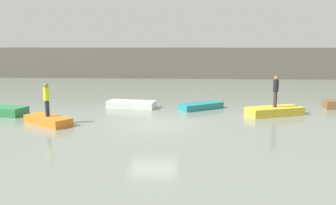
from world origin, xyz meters
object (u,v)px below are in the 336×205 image
(rowboat_green, at_px, (1,111))
(person_hiviz_shirt, at_px, (47,98))
(rowboat_teal, at_px, (201,106))
(rowboat_orange, at_px, (48,120))
(rowboat_white, at_px, (131,104))
(rowboat_yellow, at_px, (275,111))
(person_dark_shirt, at_px, (276,90))

(rowboat_green, xyz_separation_m, person_hiviz_shirt, (3.79, -2.23, 1.16))
(rowboat_teal, relative_size, person_hiviz_shirt, 1.64)
(rowboat_orange, xyz_separation_m, rowboat_white, (3.65, 4.93, 0.02))
(rowboat_green, distance_m, rowboat_teal, 12.29)
(rowboat_white, height_order, rowboat_yellow, rowboat_yellow)
(rowboat_yellow, bearing_deg, rowboat_green, 162.13)
(rowboat_green, distance_m, rowboat_white, 7.91)
(person_hiviz_shirt, bearing_deg, rowboat_green, 149.57)
(rowboat_yellow, relative_size, person_dark_shirt, 1.81)
(rowboat_orange, bearing_deg, rowboat_green, -176.89)
(rowboat_orange, height_order, rowboat_white, rowboat_white)
(person_dark_shirt, bearing_deg, rowboat_orange, -166.18)
(rowboat_teal, xyz_separation_m, person_hiviz_shirt, (-8.25, -4.74, 1.22))
(person_hiviz_shirt, bearing_deg, rowboat_yellow, 13.82)
(rowboat_teal, height_order, rowboat_yellow, rowboat_yellow)
(person_hiviz_shirt, bearing_deg, rowboat_orange, 0.00)
(rowboat_teal, bearing_deg, rowboat_white, 143.93)
(rowboat_yellow, bearing_deg, rowboat_orange, 172.93)
(rowboat_green, distance_m, rowboat_yellow, 16.36)
(rowboat_teal, distance_m, person_dark_shirt, 4.80)
(rowboat_teal, height_order, person_hiviz_shirt, person_hiviz_shirt)
(rowboat_green, height_order, rowboat_white, rowboat_green)
(rowboat_white, xyz_separation_m, person_dark_shirt, (8.91, -1.84, 1.30))
(rowboat_white, height_order, rowboat_teal, rowboat_white)
(rowboat_orange, height_order, person_hiviz_shirt, person_hiviz_shirt)
(rowboat_green, xyz_separation_m, rowboat_white, (7.43, 2.70, -0.03))
(rowboat_orange, distance_m, person_dark_shirt, 12.99)
(rowboat_white, bearing_deg, rowboat_green, -150.95)
(person_dark_shirt, bearing_deg, rowboat_green, -176.98)
(person_hiviz_shirt, bearing_deg, person_dark_shirt, 13.82)
(person_hiviz_shirt, distance_m, person_dark_shirt, 12.93)
(rowboat_yellow, bearing_deg, rowboat_white, 147.42)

